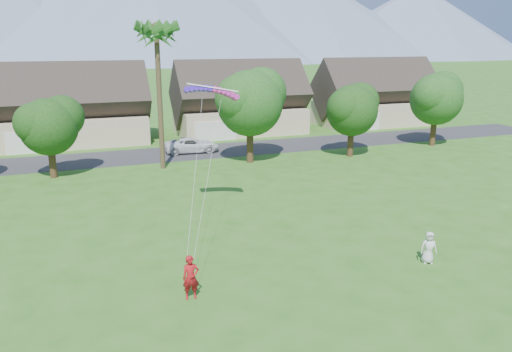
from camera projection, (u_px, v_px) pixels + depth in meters
name	position (u px, v px, depth m)	size (l,w,h in m)	color
ground	(346.00, 337.00, 18.98)	(500.00, 500.00, 0.00)	#2D6019
street	(174.00, 154.00, 49.80)	(90.00, 7.00, 0.01)	#2D2D30
kite_flyer	(191.00, 277.00, 21.57)	(0.72, 0.47, 1.98)	#A31217
watcher	(429.00, 248.00, 25.10)	(0.81, 0.53, 1.66)	silver
parked_car	(192.00, 145.00, 50.23)	(2.49, 5.40, 1.50)	white
mountain_ridge	(105.00, 4.00, 250.47)	(540.00, 240.00, 70.00)	slate
houses_row	(161.00, 108.00, 57.21)	(72.75, 8.19, 8.86)	beige
tree_row	(172.00, 114.00, 42.63)	(62.27, 6.67, 8.45)	#47301C
fan_palm	(156.00, 29.00, 41.06)	(3.00, 3.00, 13.80)	#4C3D26
parafoil_kite	(212.00, 89.00, 29.80)	(3.38, 1.29, 0.50)	#411AC9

